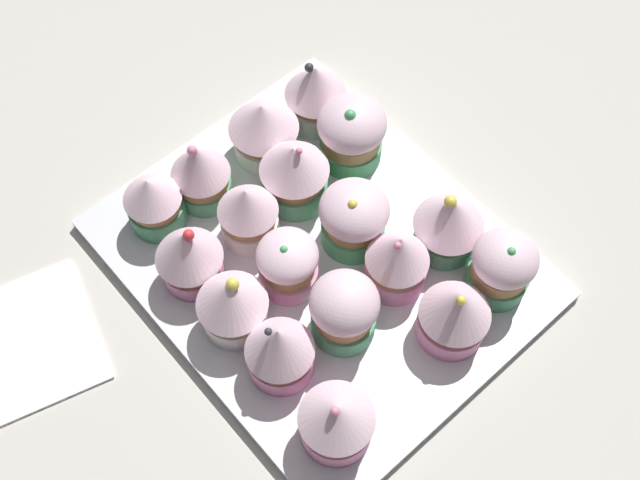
# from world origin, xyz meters

# --- Properties ---
(ground_plane) EXTENTS (1.80, 1.80, 0.03)m
(ground_plane) POSITION_xyz_m (0.00, 0.00, -0.01)
(ground_plane) COLOR beige
(baking_tray) EXTENTS (0.30, 0.36, 0.01)m
(baking_tray) POSITION_xyz_m (0.00, 0.00, 0.01)
(baking_tray) COLOR silver
(baking_tray) RESTS_ON ground_plane
(cupcake_0) EXTENTS (0.06, 0.06, 0.08)m
(cupcake_0) POSITION_xyz_m (-0.10, -0.12, 0.05)
(cupcake_0) COLOR white
(cupcake_0) RESTS_ON baking_tray
(cupcake_1) EXTENTS (0.07, 0.07, 0.07)m
(cupcake_1) POSITION_xyz_m (-0.04, -0.12, 0.05)
(cupcake_1) COLOR white
(cupcake_1) RESTS_ON baking_tray
(cupcake_2) EXTENTS (0.05, 0.05, 0.08)m
(cupcake_2) POSITION_xyz_m (0.04, -0.12, 0.05)
(cupcake_2) COLOR #4C9E6B
(cupcake_2) RESTS_ON baking_tray
(cupcake_3) EXTENTS (0.05, 0.05, 0.07)m
(cupcake_3) POSITION_xyz_m (0.09, -0.13, 0.05)
(cupcake_3) COLOR #4C9E6B
(cupcake_3) RESTS_ON baking_tray
(cupcake_4) EXTENTS (0.07, 0.07, 0.08)m
(cupcake_4) POSITION_xyz_m (-0.09, -0.06, 0.05)
(cupcake_4) COLOR #4C9E6B
(cupcake_4) RESTS_ON baking_tray
(cupcake_5) EXTENTS (0.06, 0.06, 0.08)m
(cupcake_5) POSITION_xyz_m (-0.03, -0.06, 0.05)
(cupcake_5) COLOR #4C9E6B
(cupcake_5) RESTS_ON baking_tray
(cupcake_6) EXTENTS (0.05, 0.05, 0.07)m
(cupcake_6) POSITION_xyz_m (0.03, -0.06, 0.05)
(cupcake_6) COLOR white
(cupcake_6) RESTS_ON baking_tray
(cupcake_7) EXTENTS (0.06, 0.06, 0.08)m
(cupcake_7) POSITION_xyz_m (0.10, -0.06, 0.05)
(cupcake_7) COLOR pink
(cupcake_7) RESTS_ON baking_tray
(cupcake_8) EXTENTS (0.06, 0.06, 0.07)m
(cupcake_8) POSITION_xyz_m (-0.03, 0.01, 0.05)
(cupcake_8) COLOR #4C9E6B
(cupcake_8) RESTS_ON baking_tray
(cupcake_9) EXTENTS (0.05, 0.05, 0.07)m
(cupcake_9) POSITION_xyz_m (0.04, 0.00, 0.04)
(cupcake_9) COLOR pink
(cupcake_9) RESTS_ON baking_tray
(cupcake_10) EXTENTS (0.06, 0.06, 0.07)m
(cupcake_10) POSITION_xyz_m (0.10, 0.00, 0.05)
(cupcake_10) COLOR white
(cupcake_10) RESTS_ON baking_tray
(cupcake_11) EXTENTS (0.06, 0.06, 0.08)m
(cupcake_11) POSITION_xyz_m (-0.09, 0.07, 0.05)
(cupcake_11) COLOR #4C9E6B
(cupcake_11) RESTS_ON baking_tray
(cupcake_12) EXTENTS (0.06, 0.06, 0.08)m
(cupcake_12) POSITION_xyz_m (-0.03, 0.06, 0.05)
(cupcake_12) COLOR pink
(cupcake_12) RESTS_ON baking_tray
(cupcake_13) EXTENTS (0.06, 0.06, 0.08)m
(cupcake_13) POSITION_xyz_m (0.03, 0.07, 0.05)
(cupcake_13) COLOR #4C9E6B
(cupcake_13) RESTS_ON baking_tray
(cupcake_14) EXTENTS (0.06, 0.06, 0.08)m
(cupcake_14) POSITION_xyz_m (0.09, 0.06, 0.05)
(cupcake_14) COLOR pink
(cupcake_14) RESTS_ON baking_tray
(cupcake_15) EXTENTS (0.06, 0.06, 0.07)m
(cupcake_15) POSITION_xyz_m (-0.10, 0.12, 0.05)
(cupcake_15) COLOR #4C9E6B
(cupcake_15) RESTS_ON baking_tray
(cupcake_16) EXTENTS (0.06, 0.06, 0.08)m
(cupcake_16) POSITION_xyz_m (-0.04, 0.13, 0.05)
(cupcake_16) COLOR pink
(cupcake_16) RESTS_ON baking_tray
(cupcake_17) EXTENTS (0.06, 0.06, 0.07)m
(cupcake_17) POSITION_xyz_m (0.10, 0.13, 0.05)
(cupcake_17) COLOR pink
(cupcake_17) RESTS_ON baking_tray
(napkin) EXTENTS (0.15, 0.15, 0.01)m
(napkin) POSITION_xyz_m (0.25, -0.11, 0.00)
(napkin) COLOR white
(napkin) RESTS_ON ground_plane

